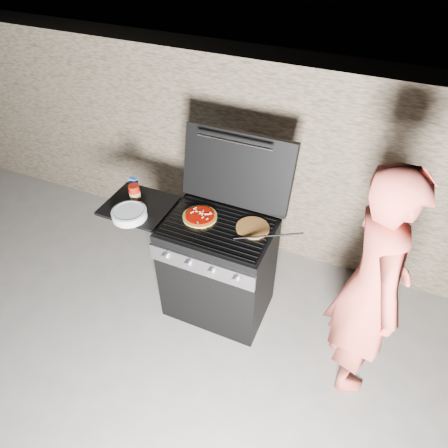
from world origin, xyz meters
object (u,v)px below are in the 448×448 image
at_px(sauce_jar, 135,192).
at_px(pizza_topped, 200,216).
at_px(gas_grill, 190,260).
at_px(person, 370,288).

bearing_deg(sauce_jar, pizza_topped, -0.93).
relative_size(gas_grill, sauce_jar, 10.30).
distance_m(pizza_topped, person, 1.26).
distance_m(pizza_topped, sauce_jar, 0.57).
bearing_deg(person, sauce_jar, 62.63).
height_order(pizza_topped, person, person).
bearing_deg(person, gas_grill, 62.70).
xyz_separation_m(gas_grill, person, (1.34, -0.12, 0.43)).
bearing_deg(pizza_topped, gas_grill, -157.85).
xyz_separation_m(gas_grill, pizza_topped, (0.09, 0.04, 0.47)).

